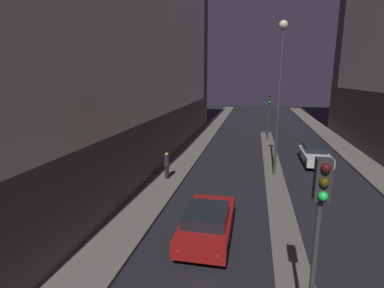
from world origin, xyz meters
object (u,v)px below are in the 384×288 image
Objects in this scene: traffic_light_near at (319,214)px; street_lamp at (280,75)px; car_left_lane at (207,222)px; pedestrian_on_left_sidewalk at (167,165)px; car_right_lane at (315,155)px; traffic_light_mid at (269,107)px.

traffic_light_near is 0.48× the size of street_lamp.
car_left_lane is 2.63× the size of pedestrian_on_left_sidewalk.
street_lamp is 7.33m from car_right_lane.
pedestrian_on_left_sidewalk is at bearing 121.63° from traffic_light_near.
pedestrian_on_left_sidewalk is at bearing -149.34° from car_right_lane.
car_right_lane is (3.07, 3.49, -5.67)m from street_lamp.
pedestrian_on_left_sidewalk is (-3.49, 6.28, 0.30)m from car_left_lane.
street_lamp reaches higher than pedestrian_on_left_sidewalk.
traffic_light_mid is at bearing 90.00° from street_lamp.
car_right_lane is at bearing 79.38° from traffic_light_near.
traffic_light_near is at bearing -58.37° from pedestrian_on_left_sidewalk.
pedestrian_on_left_sidewalk reaches higher than car_left_lane.
car_right_lane is at bearing 30.66° from pedestrian_on_left_sidewalk.
car_left_lane is (-3.07, -19.53, -2.73)m from traffic_light_mid.
street_lamp is at bearing 90.00° from traffic_light_near.
car_left_lane is at bearing -117.12° from car_right_lane.
street_lamp is at bearing 18.68° from pedestrian_on_left_sidewalk.
pedestrian_on_left_sidewalk is at bearing -161.32° from street_lamp.
street_lamp is (0.00, 12.87, 2.94)m from traffic_light_near.
car_left_lane is at bearing -98.93° from traffic_light_mid.
car_right_lane reaches higher than car_left_lane.
traffic_light_mid reaches higher than pedestrian_on_left_sidewalk.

